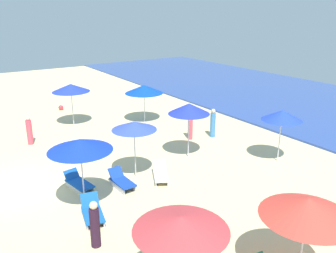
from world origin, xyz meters
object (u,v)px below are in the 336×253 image
umbrella_2 (189,109)px  umbrella_5 (71,88)px  beachgoer_1 (29,131)px  umbrella_1 (144,89)px  umbrella_7 (181,224)px  lounge_chair_6_0 (92,212)px  lounge_chair_0_1 (160,174)px  lounge_chair_6_1 (78,183)px  umbrella_0 (134,126)px  umbrella_4 (282,115)px  lounge_chair_0_0 (122,181)px  beachgoer_2 (213,124)px  beachgoer_0 (95,225)px  beach_ball_0 (54,149)px  umbrella_6 (80,145)px  lounge_chair_7_1 (190,253)px  umbrella_3 (308,207)px  beach_ball_1 (61,108)px  beachgoer_3 (190,125)px

umbrella_2 → umbrella_5: bearing=-159.5°
beachgoer_1 → umbrella_2: bearing=-54.7°
umbrella_1 → umbrella_7: size_ratio=0.99×
lounge_chair_6_0 → umbrella_7: (4.72, 0.42, 2.00)m
lounge_chair_0_1 → lounge_chair_6_1: (-1.18, -3.24, -0.00)m
umbrella_0 → umbrella_2: 3.32m
umbrella_4 → beachgoer_1: (-8.93, -9.46, -1.56)m
umbrella_4 → lounge_chair_6_0: size_ratio=1.75×
umbrella_2 → lounge_chair_0_0: bearing=-75.3°
lounge_chair_6_0 → beachgoer_2: 10.00m
lounge_chair_6_0 → beachgoer_0: bearing=-95.6°
umbrella_0 → lounge_chair_0_0: (0.55, -0.95, -2.09)m
lounge_chair_0_0 → beachgoer_1: bearing=102.2°
lounge_chair_6_1 → beachgoer_1: beachgoer_1 is taller
umbrella_0 → lounge_chair_6_1: umbrella_0 is taller
beach_ball_0 → umbrella_6: bearing=-6.3°
lounge_chair_0_0 → umbrella_2: bearing=12.0°
lounge_chair_0_1 → umbrella_1: (-7.69, 3.61, 1.90)m
lounge_chair_6_0 → lounge_chair_6_1: 2.52m
umbrella_4 → lounge_chair_7_1: bearing=-66.1°
lounge_chair_0_1 → umbrella_3: size_ratio=0.60×
lounge_chair_0_0 → beachgoer_0: beachgoer_0 is taller
beach_ball_0 → beach_ball_1: (-7.79, 2.79, 0.03)m
umbrella_2 → beach_ball_0: (-4.27, -5.41, -2.34)m
lounge_chair_6_1 → umbrella_7: umbrella_7 is taller
umbrella_1 → beachgoer_1: (0.19, -7.26, -1.40)m
umbrella_3 → umbrella_2: bearing=163.2°
umbrella_6 → lounge_chair_6_1: umbrella_6 is taller
umbrella_2 → beach_ball_1: umbrella_2 is taller
lounge_chair_6_0 → lounge_chair_6_1: bearing=93.3°
beachgoer_1 → umbrella_6: bearing=-99.3°
umbrella_4 → umbrella_6: umbrella_6 is taller
umbrella_4 → beach_ball_1: (-14.88, -5.93, -2.13)m
beachgoer_2 → umbrella_4: bearing=155.3°
umbrella_1 → umbrella_4: (9.12, 2.20, 0.15)m
lounge_chair_7_1 → beachgoer_0: bearing=100.9°
lounge_chair_0_0 → umbrella_6: bearing=-162.5°
umbrella_7 → beachgoer_2: umbrella_7 is taller
umbrella_0 → umbrella_2: bearing=99.7°
umbrella_7 → beachgoer_1: umbrella_7 is taller
lounge_chair_6_1 → beachgoer_3: beachgoer_3 is taller
umbrella_4 → umbrella_5: (-10.94, -6.35, 0.09)m
umbrella_5 → lounge_chair_6_0: size_ratio=1.81×
umbrella_4 → beachgoer_0: umbrella_4 is taller
umbrella_5 → umbrella_6: size_ratio=0.97×
lounge_chair_0_1 → lounge_chair_7_1: 5.36m
lounge_chair_0_0 → lounge_chair_0_1: size_ratio=0.94×
umbrella_3 → beachgoer_2: umbrella_3 is taller
umbrella_4 → beachgoer_0: 10.13m
umbrella_2 → beach_ball_1: bearing=-167.8°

